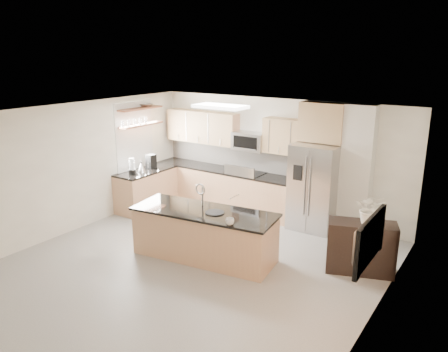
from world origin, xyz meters
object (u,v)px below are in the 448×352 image
Objects in this scene: range at (246,192)px; microwave at (250,141)px; blender at (132,167)px; flower_vase at (371,201)px; platter at (215,213)px; refrigerator at (315,187)px; island at (205,234)px; bowl at (146,105)px; television at (361,238)px; cup at (230,222)px; credenza at (361,247)px; coffee_maker at (151,162)px; kettle at (141,167)px.

microwave reaches higher than range.
blender is 5.22m from flower_vase.
flower_vase is at bearing 23.86° from platter.
refrigerator is 2.49m from platter.
microwave reaches higher than flower_vase.
bowl reaches higher than island.
refrigerator is 1.65× the size of television.
cup is (-0.34, -2.65, 0.05)m from refrigerator.
blender is at bearing 161.22° from credenza.
blender is (-2.07, -1.49, 0.61)m from range.
cup is 2.27m from television.
microwave is 3.61m from credenza.
coffee_maker is 1.32m from bowl.
television is at bearing -42.75° from microwave.
blender is at bearing -101.96° from kettle.
cup is 0.13× the size of television.
microwave reaches higher than kettle.
refrigerator is at bearing 116.26° from credenza.
island is (-1.07, -2.35, -0.45)m from refrigerator.
blender reaches higher than range.
platter is at bearing 74.90° from television.
range is 4.78m from television.
microwave is 3.50m from flower_vase.
flower_vase is (0.09, 0.03, 0.81)m from credenza.
island reaches higher than cup.
blender is (-3.39, 1.21, 0.14)m from cup.
coffee_maker is at bearing 174.51° from flower_vase.
cup is at bearing -163.03° from credenza.
coffee_maker is at bearing 91.82° from blender.
bowl reaches higher than flower_vase.
coffee_maker reaches higher than platter.
television reaches higher than range.
kettle is at bearing -145.84° from microwave.
refrigerator is at bearing 31.04° from television.
refrigerator is 4.68× the size of bowl.
kettle is 5.17m from flower_vase.
bowl is (-2.25, -0.88, 0.75)m from microwave.
range is 3.36m from credenza.
flower_vase is (2.33, 1.03, 0.36)m from platter.
television is (5.76, -2.37, -1.03)m from bowl.
platter is 1.02× the size of coffee_maker.
range is 2.34m from coffee_maker.
credenza is 1.01× the size of television.
coffee_maker is at bearing 152.14° from platter.
range is at bearing 156.60° from flower_vase.
coffee_maker is at bearing 154.24° from credenza.
microwave is 2.31× the size of platter.
island is 6.99× the size of bowl.
bowl is at bearing 145.79° from coffee_maker.
refrigerator is 3.62m from television.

